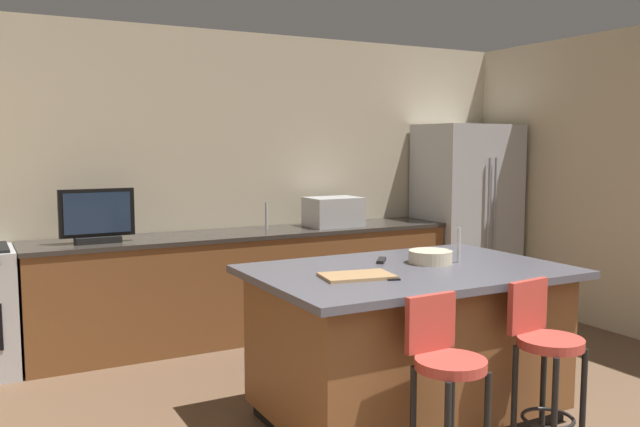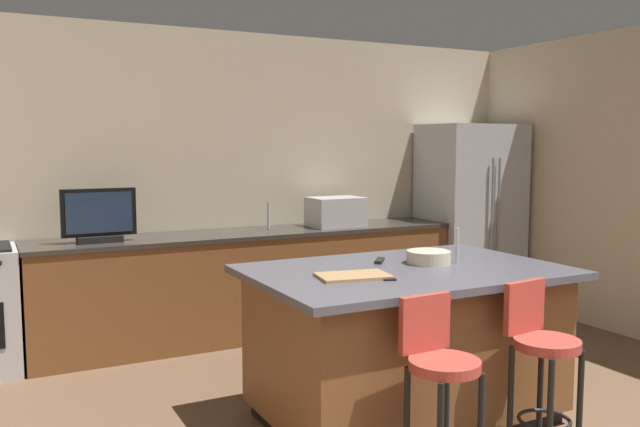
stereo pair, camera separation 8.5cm
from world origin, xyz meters
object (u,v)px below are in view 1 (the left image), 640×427
(cutting_board, at_px, (357,276))
(cell_phone, at_px, (391,277))
(refrigerator, at_px, (466,216))
(bar_stool_right, at_px, (544,355))
(tv_monitor, at_px, (97,218))
(tv_remote, at_px, (381,260))
(microwave, at_px, (333,212))
(fruit_bowl, at_px, (430,257))
(bar_stool_left, at_px, (446,378))
(kitchen_island, at_px, (407,342))

(cutting_board, bearing_deg, cell_phone, -32.89)
(refrigerator, distance_m, bar_stool_right, 3.40)
(refrigerator, distance_m, tv_monitor, 3.64)
(cell_phone, xyz_separation_m, cutting_board, (-0.16, 0.10, 0.01))
(tv_monitor, xyz_separation_m, bar_stool_right, (1.76, -2.81, -0.54))
(tv_remote, relative_size, cutting_board, 0.43)
(microwave, xyz_separation_m, tv_monitor, (-2.10, -0.05, 0.06))
(bar_stool_right, bearing_deg, microwave, 76.13)
(bar_stool_right, height_order, fruit_bowl, fruit_bowl)
(fruit_bowl, bearing_deg, bar_stool_right, -82.71)
(tv_monitor, xyz_separation_m, tv_remote, (1.41, -1.79, -0.17))
(refrigerator, relative_size, microwave, 3.88)
(microwave, xyz_separation_m, bar_stool_left, (-1.00, -2.87, -0.49))
(bar_stool_right, xyz_separation_m, fruit_bowl, (-0.11, 0.84, 0.41))
(fruit_bowl, xyz_separation_m, tv_remote, (-0.25, 0.18, -0.03))
(microwave, height_order, fruit_bowl, microwave)
(bar_stool_left, relative_size, tv_remote, 5.56)
(kitchen_island, xyz_separation_m, cutting_board, (-0.42, -0.10, 0.46))
(kitchen_island, bearing_deg, microwave, 72.53)
(microwave, xyz_separation_m, bar_stool_right, (-0.33, -2.86, -0.48))
(bar_stool_left, relative_size, fruit_bowl, 3.48)
(tv_monitor, bearing_deg, fruit_bowl, -49.88)
(bar_stool_left, bearing_deg, cutting_board, 93.72)
(kitchen_island, distance_m, cell_phone, 0.57)
(fruit_bowl, distance_m, tv_remote, 0.31)
(fruit_bowl, relative_size, cell_phone, 1.81)
(bar_stool_right, xyz_separation_m, tv_remote, (-0.35, 1.02, 0.38))
(kitchen_island, bearing_deg, tv_monitor, 125.29)
(bar_stool_left, bearing_deg, microwave, 68.14)
(kitchen_island, relative_size, bar_stool_right, 1.95)
(kitchen_island, distance_m, cutting_board, 0.63)
(kitchen_island, xyz_separation_m, tv_remote, (-0.03, 0.25, 0.47))
(refrigerator, height_order, tv_remote, refrigerator)
(fruit_bowl, bearing_deg, refrigerator, 44.98)
(cell_phone, bearing_deg, kitchen_island, 56.05)
(refrigerator, relative_size, cell_phone, 12.43)
(refrigerator, bearing_deg, bar_stool_right, -123.56)
(kitchen_island, bearing_deg, bar_stool_left, -113.62)
(refrigerator, height_order, fruit_bowl, refrigerator)
(refrigerator, height_order, bar_stool_right, refrigerator)
(microwave, xyz_separation_m, cutting_board, (-1.08, -2.18, -0.11))
(refrigerator, bearing_deg, tv_monitor, -179.87)
(tv_monitor, distance_m, cell_phone, 2.53)
(fruit_bowl, distance_m, cutting_board, 0.66)
(tv_monitor, height_order, bar_stool_left, tv_monitor)
(refrigerator, bearing_deg, kitchen_island, -136.99)
(microwave, height_order, cell_phone, microwave)
(tv_monitor, bearing_deg, bar_stool_left, -68.73)
(refrigerator, relative_size, cutting_board, 4.73)
(bar_stool_right, height_order, tv_remote, tv_remote)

